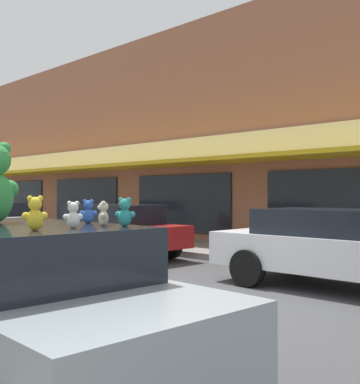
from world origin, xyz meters
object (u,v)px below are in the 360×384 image
object	(u,v)px
teddy_bear_blue	(88,212)
teddy_bear_cream	(103,214)
teddy_bear_yellow	(35,214)
plush_art_car	(14,295)
parked_car_far_left	(346,246)
parked_car_far_center	(113,228)
teddy_bear_teal	(125,213)
teddy_bear_white	(73,215)

from	to	relation	value
teddy_bear_blue	teddy_bear_cream	bearing A→B (deg)	111.76
teddy_bear_yellow	plush_art_car	bearing A→B (deg)	-83.09
parked_car_far_left	parked_car_far_center	size ratio (longest dim) A/B	1.10
parked_car_far_left	teddy_bear_teal	bearing A→B (deg)	-174.27
teddy_bear_teal	parked_car_far_left	bearing A→B (deg)	-113.67
parked_car_far_center	teddy_bear_white	bearing A→B (deg)	-130.18
teddy_bear_white	parked_car_far_center	xyz separation A→B (m)	(5.91, 7.00, -0.75)
teddy_bear_teal	teddy_bear_yellow	bearing A→B (deg)	49.58
teddy_bear_yellow	parked_car_far_center	world-z (taller)	teddy_bear_yellow
teddy_bear_white	teddy_bear_blue	xyz separation A→B (m)	(0.47, 0.46, 0.00)
plush_art_car	teddy_bear_yellow	world-z (taller)	teddy_bear_yellow
parked_car_far_center	parked_car_far_left	bearing A→B (deg)	-90.00
plush_art_car	teddy_bear_white	xyz separation A→B (m)	(0.10, -0.80, 0.76)
plush_art_car	teddy_bear_blue	xyz separation A→B (m)	(0.57, -0.34, 0.76)
teddy_bear_blue	teddy_bear_teal	world-z (taller)	teddy_bear_teal
teddy_bear_white	parked_car_far_center	world-z (taller)	teddy_bear_white
parked_car_far_center	teddy_bear_cream	bearing A→B (deg)	-128.69
teddy_bear_white	parked_car_far_left	distance (m)	5.97
teddy_bear_cream	teddy_bear_yellow	xyz separation A→B (m)	(-0.70, -0.06, 0.02)
plush_art_car	teddy_bear_yellow	xyz separation A→B (m)	(-0.25, -0.81, 0.78)
parked_car_far_left	teddy_bear_white	bearing A→B (deg)	-176.17
parked_car_far_left	teddy_bear_yellow	bearing A→B (deg)	-176.33
plush_art_car	teddy_bear_white	size ratio (longest dim) A/B	20.59
teddy_bear_cream	teddy_bear_yellow	world-z (taller)	teddy_bear_yellow
teddy_bear_teal	parked_car_far_center	world-z (taller)	teddy_bear_teal
teddy_bear_blue	teddy_bear_teal	xyz separation A→B (m)	(-0.05, -0.61, 0.01)
teddy_bear_blue	parked_car_far_left	world-z (taller)	teddy_bear_blue
teddy_bear_white	teddy_bear_cream	xyz separation A→B (m)	(0.35, 0.05, -0.00)
teddy_bear_white	parked_car_far_left	bearing A→B (deg)	-153.16
plush_art_car	parked_car_far_left	world-z (taller)	parked_car_far_left
teddy_bear_white	teddy_bear_cream	bearing A→B (deg)	-148.11
teddy_bear_cream	teddy_bear_teal	world-z (taller)	teddy_bear_teal
teddy_bear_white	teddy_bear_yellow	distance (m)	0.35
teddy_bear_blue	teddy_bear_teal	size ratio (longest dim) A/B	0.92
teddy_bear_cream	teddy_bear_blue	xyz separation A→B (m)	(0.12, 0.40, 0.00)
teddy_bear_white	plush_art_car	bearing A→B (deg)	-59.75
teddy_bear_cream	parked_car_far_left	bearing A→B (deg)	126.08
teddy_bear_yellow	parked_car_far_center	xyz separation A→B (m)	(6.26, 7.00, -0.78)
teddy_bear_blue	teddy_bear_yellow	world-z (taller)	teddy_bear_yellow
teddy_bear_white	parked_car_far_left	size ratio (longest dim) A/B	0.05
teddy_bear_blue	teddy_bear_teal	bearing A→B (deg)	123.95
plush_art_car	parked_car_far_left	bearing A→B (deg)	-1.51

